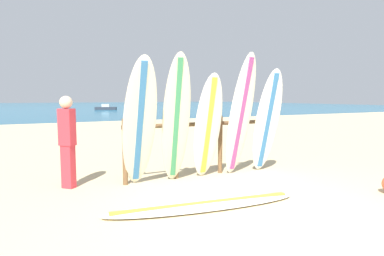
{
  "coord_description": "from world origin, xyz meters",
  "views": [
    {
      "loc": [
        -2.7,
        -2.93,
        1.55
      ],
      "look_at": [
        0.26,
        2.86,
        0.92
      ],
      "focal_mm": 29.91,
      "sensor_mm": 36.0,
      "label": 1
    }
  ],
  "objects_px": {
    "surfboard_leaning_center_right": "(267,122)",
    "surfboard_leaning_center": "(241,115)",
    "surfboard_lying_on_sand": "(205,205)",
    "small_boat_offshore": "(106,108)",
    "beachgoer_standing": "(67,138)",
    "surfboard_leaning_far_left": "(140,124)",
    "surfboard_rack": "(199,139)",
    "surfboard_leaning_center_left": "(208,126)",
    "surfboard_leaning_left": "(176,120)"
  },
  "relations": [
    {
      "from": "surfboard_rack",
      "to": "surfboard_leaning_far_left",
      "type": "relative_size",
      "value": 1.39
    },
    {
      "from": "beachgoer_standing",
      "to": "small_boat_offshore",
      "type": "relative_size",
      "value": 0.59
    },
    {
      "from": "surfboard_leaning_center_left",
      "to": "small_boat_offshore",
      "type": "relative_size",
      "value": 0.75
    },
    {
      "from": "surfboard_leaning_left",
      "to": "small_boat_offshore",
      "type": "relative_size",
      "value": 0.87
    },
    {
      "from": "surfboard_leaning_center",
      "to": "small_boat_offshore",
      "type": "height_order",
      "value": "surfboard_leaning_center"
    },
    {
      "from": "surfboard_leaning_center_right",
      "to": "surfboard_leaning_center",
      "type": "bearing_deg",
      "value": 176.84
    },
    {
      "from": "surfboard_leaning_left",
      "to": "surfboard_leaning_center",
      "type": "relative_size",
      "value": 0.96
    },
    {
      "from": "surfboard_leaning_center",
      "to": "surfboard_lying_on_sand",
      "type": "bearing_deg",
      "value": -139.98
    },
    {
      "from": "surfboard_leaning_center_left",
      "to": "surfboard_leaning_center",
      "type": "xyz_separation_m",
      "value": [
        0.66,
        -0.13,
        0.2
      ]
    },
    {
      "from": "surfboard_leaning_center",
      "to": "beachgoer_standing",
      "type": "height_order",
      "value": "surfboard_leaning_center"
    },
    {
      "from": "surfboard_rack",
      "to": "beachgoer_standing",
      "type": "height_order",
      "value": "beachgoer_standing"
    },
    {
      "from": "surfboard_leaning_left",
      "to": "small_boat_offshore",
      "type": "height_order",
      "value": "surfboard_leaning_left"
    },
    {
      "from": "surfboard_leaning_center_left",
      "to": "surfboard_leaning_center_right",
      "type": "xyz_separation_m",
      "value": [
        1.3,
        -0.16,
        0.05
      ]
    },
    {
      "from": "beachgoer_standing",
      "to": "small_boat_offshore",
      "type": "bearing_deg",
      "value": 76.97
    },
    {
      "from": "surfboard_rack",
      "to": "surfboard_leaning_center",
      "type": "relative_size",
      "value": 1.28
    },
    {
      "from": "surfboard_rack",
      "to": "surfboard_leaning_center_right",
      "type": "height_order",
      "value": "surfboard_leaning_center_right"
    },
    {
      "from": "beachgoer_standing",
      "to": "small_boat_offshore",
      "type": "height_order",
      "value": "beachgoer_standing"
    },
    {
      "from": "surfboard_leaning_far_left",
      "to": "beachgoer_standing",
      "type": "distance_m",
      "value": 1.26
    },
    {
      "from": "surfboard_leaning_left",
      "to": "beachgoer_standing",
      "type": "relative_size",
      "value": 1.46
    },
    {
      "from": "surfboard_leaning_far_left",
      "to": "surfboard_leaning_center_right",
      "type": "distance_m",
      "value": 2.68
    },
    {
      "from": "surfboard_leaning_far_left",
      "to": "small_boat_offshore",
      "type": "height_order",
      "value": "surfboard_leaning_far_left"
    },
    {
      "from": "surfboard_leaning_left",
      "to": "beachgoer_standing",
      "type": "distance_m",
      "value": 1.87
    },
    {
      "from": "surfboard_leaning_center_left",
      "to": "surfboard_lying_on_sand",
      "type": "bearing_deg",
      "value": -121.46
    },
    {
      "from": "surfboard_leaning_left",
      "to": "surfboard_lying_on_sand",
      "type": "height_order",
      "value": "surfboard_leaning_left"
    },
    {
      "from": "surfboard_leaning_center_right",
      "to": "surfboard_leaning_center_left",
      "type": "bearing_deg",
      "value": 172.88
    },
    {
      "from": "surfboard_lying_on_sand",
      "to": "small_boat_offshore",
      "type": "relative_size",
      "value": 1.09
    },
    {
      "from": "surfboard_leaning_center",
      "to": "small_boat_offshore",
      "type": "xyz_separation_m",
      "value": [
        4.88,
        35.17,
        -0.94
      ]
    },
    {
      "from": "surfboard_leaning_far_left",
      "to": "small_boat_offshore",
      "type": "xyz_separation_m",
      "value": [
        6.93,
        35.17,
        -0.85
      ]
    },
    {
      "from": "surfboard_rack",
      "to": "surfboard_leaning_center_left",
      "type": "bearing_deg",
      "value": -79.47
    },
    {
      "from": "surfboard_leaning_left",
      "to": "small_boat_offshore",
      "type": "distance_m",
      "value": 35.7
    },
    {
      "from": "surfboard_leaning_center_right",
      "to": "small_boat_offshore",
      "type": "height_order",
      "value": "surfboard_leaning_center_right"
    },
    {
      "from": "surfboard_leaning_left",
      "to": "surfboard_leaning_center",
      "type": "xyz_separation_m",
      "value": [
        1.36,
        -0.03,
        0.04
      ]
    },
    {
      "from": "small_boat_offshore",
      "to": "surfboard_rack",
      "type": "bearing_deg",
      "value": -99.14
    },
    {
      "from": "surfboard_lying_on_sand",
      "to": "beachgoer_standing",
      "type": "xyz_separation_m",
      "value": [
        -1.6,
        1.91,
        0.83
      ]
    },
    {
      "from": "surfboard_lying_on_sand",
      "to": "surfboard_rack",
      "type": "bearing_deg",
      "value": 64.16
    },
    {
      "from": "beachgoer_standing",
      "to": "surfboard_leaning_far_left",
      "type": "bearing_deg",
      "value": -30.66
    },
    {
      "from": "surfboard_rack",
      "to": "surfboard_leaning_far_left",
      "type": "height_order",
      "value": "surfboard_leaning_far_left"
    },
    {
      "from": "surfboard_leaning_center_left",
      "to": "surfboard_lying_on_sand",
      "type": "xyz_separation_m",
      "value": [
        -0.85,
        -1.4,
        -0.96
      ]
    },
    {
      "from": "surfboard_leaning_left",
      "to": "surfboard_leaning_center",
      "type": "height_order",
      "value": "surfboard_leaning_center"
    },
    {
      "from": "surfboard_leaning_far_left",
      "to": "surfboard_leaning_left",
      "type": "bearing_deg",
      "value": 2.26
    },
    {
      "from": "surfboard_leaning_center",
      "to": "surfboard_lying_on_sand",
      "type": "height_order",
      "value": "surfboard_leaning_center"
    },
    {
      "from": "surfboard_leaning_center_right",
      "to": "surfboard_lying_on_sand",
      "type": "relative_size",
      "value": 0.73
    },
    {
      "from": "surfboard_leaning_far_left",
      "to": "surfboard_leaning_center_left",
      "type": "xyz_separation_m",
      "value": [
        1.38,
        0.13,
        -0.1
      ]
    },
    {
      "from": "beachgoer_standing",
      "to": "surfboard_lying_on_sand",
      "type": "bearing_deg",
      "value": -50.05
    },
    {
      "from": "surfboard_leaning_far_left",
      "to": "surfboard_leaning_left",
      "type": "height_order",
      "value": "surfboard_leaning_left"
    },
    {
      "from": "surfboard_leaning_left",
      "to": "beachgoer_standing",
      "type": "bearing_deg",
      "value": 160.85
    },
    {
      "from": "surfboard_leaning_far_left",
      "to": "surfboard_lying_on_sand",
      "type": "distance_m",
      "value": 1.74
    },
    {
      "from": "surfboard_leaning_center_right",
      "to": "small_boat_offshore",
      "type": "relative_size",
      "value": 0.79
    },
    {
      "from": "surfboard_leaning_center_left",
      "to": "beachgoer_standing",
      "type": "bearing_deg",
      "value": 168.29
    },
    {
      "from": "surfboard_leaning_far_left",
      "to": "surfboard_leaning_center",
      "type": "height_order",
      "value": "surfboard_leaning_center"
    }
  ]
}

